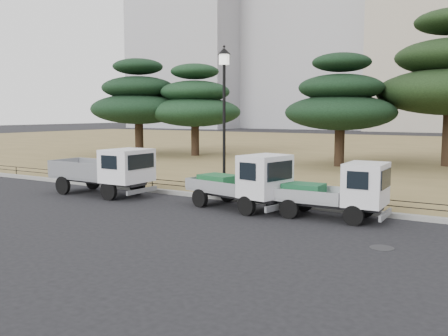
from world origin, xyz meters
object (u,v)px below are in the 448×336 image
Objects in this scene: truck_large at (106,169)px; truck_kei_rear at (338,191)px; street_lamp at (224,96)px; tarp_pile at (107,173)px; truck_kei_front at (244,182)px.

truck_large is 1.25× the size of truck_kei_rear.
truck_kei_rear is at bearing 3.36° from truck_large.
tarp_pile is (-6.68, 0.45, -3.40)m from street_lamp.
truck_large is 0.78× the size of street_lamp.
truck_kei_front is 0.69× the size of street_lamp.
street_lamp is at bearing -3.89° from tarp_pile.
tarp_pile is at bearing 176.11° from street_lamp.
truck_kei_front is at bearing -178.49° from truck_kei_rear.
truck_kei_rear is 2.28× the size of tarp_pile.
truck_kei_rear is (9.45, 0.45, -0.15)m from truck_large.
truck_large is 2.85× the size of tarp_pile.
truck_kei_rear reaches higher than tarp_pile.
truck_large reaches higher than tarp_pile.
truck_large is at bearing -178.97° from truck_kei_rear.
truck_kei_front reaches higher than truck_kei_rear.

